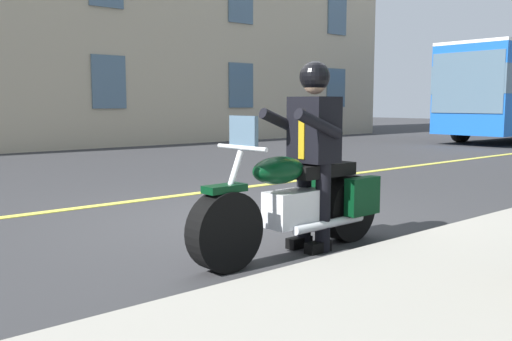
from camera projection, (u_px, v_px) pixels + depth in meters
name	position (u px, v px, depth m)	size (l,w,h in m)	color
ground_plane	(246.00, 221.00, 6.52)	(80.00, 80.00, 0.00)	#333335
lane_center_stripe	(157.00, 198.00, 8.03)	(60.00, 0.16, 0.01)	#E5DB4C
motorcycle_main	(298.00, 204.00, 5.08)	(2.21, 0.61, 1.26)	black
rider_main	(313.00, 139.00, 5.13)	(0.62, 0.55, 1.74)	black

